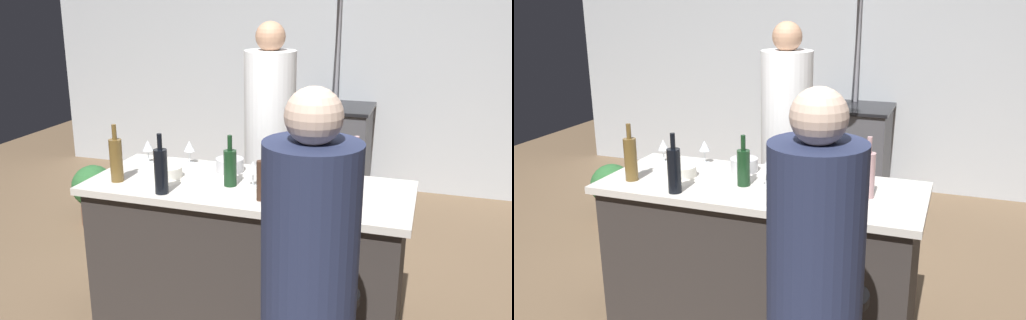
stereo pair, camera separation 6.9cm
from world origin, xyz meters
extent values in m
cube|color=#B2B7BC|center=(0.00, 2.85, 1.30)|extent=(6.40, 0.16, 2.60)
cube|color=#332D2B|center=(0.00, 0.00, 0.43)|extent=(1.72, 0.66, 0.86)
cube|color=beige|center=(0.00, 0.00, 0.88)|extent=(1.80, 0.72, 0.04)
cube|color=#47474C|center=(0.00, 2.45, 0.43)|extent=(0.76, 0.60, 0.86)
cube|color=black|center=(0.00, 2.45, 0.88)|extent=(0.80, 0.64, 0.03)
cylinder|color=white|center=(-0.17, 0.98, 0.77)|extent=(0.37, 0.37, 1.54)
sphere|color=tan|center=(-0.17, 0.98, 1.63)|extent=(0.21, 0.21, 0.21)
cylinder|color=black|center=(0.59, -0.62, 0.66)|extent=(0.26, 0.26, 0.04)
sphere|color=beige|center=(0.58, -1.01, 1.53)|extent=(0.20, 0.20, 0.20)
cylinder|color=gray|center=(0.00, 2.70, 1.07)|extent=(0.04, 0.04, 2.15)
cylinder|color=brown|center=(-1.77, 1.07, 0.08)|extent=(0.24, 0.24, 0.16)
sphere|color=#2D6633|center=(-1.77, 1.07, 0.34)|extent=(0.36, 0.36, 0.36)
cylinder|color=#382319|center=(0.14, -0.21, 1.01)|extent=(0.05, 0.05, 0.21)
cylinder|color=brown|center=(-0.72, -0.17, 1.02)|extent=(0.07, 0.07, 0.24)
cylinder|color=brown|center=(-0.72, -0.17, 1.19)|extent=(0.03, 0.03, 0.08)
cylinder|color=#143319|center=(-0.09, -0.04, 1.00)|extent=(0.07, 0.07, 0.20)
cylinder|color=#143319|center=(-0.09, -0.04, 1.14)|extent=(0.03, 0.03, 0.08)
cylinder|color=#B78C8E|center=(0.59, 0.00, 1.02)|extent=(0.07, 0.07, 0.24)
cylinder|color=#B78C8E|center=(0.59, 0.00, 1.18)|extent=(0.03, 0.03, 0.08)
cylinder|color=black|center=(-0.39, -0.27, 1.02)|extent=(0.07, 0.07, 0.24)
cylinder|color=black|center=(-0.39, -0.27, 1.18)|extent=(0.03, 0.03, 0.08)
cylinder|color=silver|center=(-0.72, 0.20, 0.90)|extent=(0.06, 0.06, 0.01)
cylinder|color=silver|center=(-0.72, 0.20, 0.94)|extent=(0.01, 0.01, 0.07)
cone|color=silver|center=(-0.72, 0.20, 1.01)|extent=(0.07, 0.07, 0.06)
cylinder|color=silver|center=(0.04, -0.02, 0.90)|extent=(0.06, 0.06, 0.01)
cylinder|color=silver|center=(0.04, -0.02, 0.94)|extent=(0.01, 0.01, 0.07)
cone|color=silver|center=(0.04, -0.02, 1.01)|extent=(0.07, 0.07, 0.06)
cylinder|color=silver|center=(-0.47, 0.26, 0.90)|extent=(0.06, 0.06, 0.01)
cylinder|color=silver|center=(-0.47, 0.26, 0.94)|extent=(0.01, 0.01, 0.07)
cone|color=silver|center=(-0.47, 0.26, 1.01)|extent=(0.07, 0.07, 0.06)
cylinder|color=#B7B7BC|center=(-0.18, 0.20, 0.94)|extent=(0.17, 0.17, 0.08)
cylinder|color=silver|center=(-0.47, -0.01, 0.93)|extent=(0.15, 0.15, 0.06)
camera|label=1|loc=(0.95, -2.74, 1.91)|focal=38.83mm
camera|label=2|loc=(1.01, -2.72, 1.91)|focal=38.83mm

